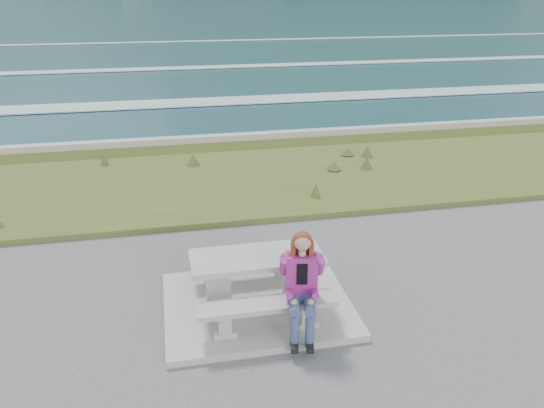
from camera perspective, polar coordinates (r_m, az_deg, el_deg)
name	(u,v)px	position (r m, az deg, el deg)	size (l,w,h in m)	color
concrete_slab	(257,305)	(7.67, -1.58, -10.80)	(2.60, 2.10, 0.10)	#9F9F9A
picnic_table	(257,266)	(7.33, -1.64, -6.69)	(1.80, 0.75, 0.75)	#9F9F9A
bench_landward	(267,309)	(6.87, -0.57, -11.22)	(1.80, 0.35, 0.45)	#9F9F9A
bench_seaward	(249,257)	(8.05, -2.49, -5.70)	(1.80, 0.35, 0.45)	#9F9F9A
grass_verge	(219,185)	(12.12, -5.74, 2.08)	(160.00, 4.50, 0.22)	#42531F
shore_drop	(207,148)	(14.86, -6.97, 6.00)	(160.00, 0.80, 2.20)	#625949
ocean	(182,92)	(31.96, -9.64, 11.84)	(1600.00, 1600.00, 0.09)	#1E4956
seated_woman	(302,300)	(6.75, 3.21, -10.27)	(0.51, 0.74, 1.39)	navy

